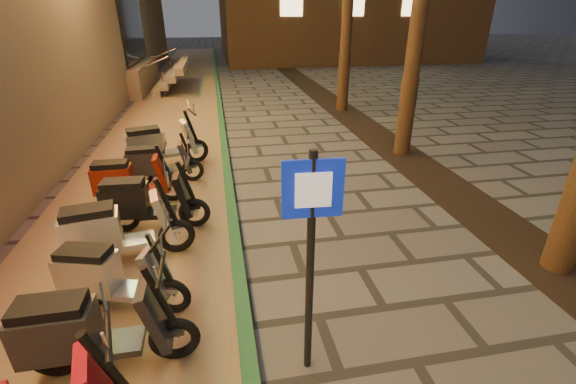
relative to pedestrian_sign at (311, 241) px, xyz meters
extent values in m
cube|color=#8C7251|center=(-2.30, 8.99, -1.52)|extent=(3.40, 60.00, 0.01)
cube|color=#225B31|center=(-0.60, 8.99, -1.48)|extent=(0.18, 60.00, 0.10)
cube|color=black|center=(3.90, 3.99, -1.52)|extent=(1.20, 40.00, 0.02)
cube|color=black|center=(-4.15, 16.99, 1.27)|extent=(0.08, 5.00, 3.00)
cube|color=gray|center=(-6.20, 16.99, -0.93)|extent=(5.00, 6.00, 1.20)
cube|color=gray|center=(-3.20, 16.99, -1.38)|extent=(0.35, 5.00, 0.30)
cube|color=gray|center=(-2.85, 16.99, -1.08)|extent=(0.35, 5.00, 0.30)
cube|color=gray|center=(-2.50, 16.99, -0.78)|extent=(0.35, 5.00, 0.30)
cube|color=gray|center=(-2.15, 16.99, -0.48)|extent=(0.35, 5.00, 0.30)
cylinder|color=silver|center=(-3.60, 14.99, -0.28)|extent=(2.09, 0.06, 0.81)
cylinder|color=silver|center=(-3.60, 18.99, -0.28)|extent=(2.09, 0.06, 0.81)
cube|color=#FFDF8C|center=(4.30, 22.96, 2.47)|extent=(1.40, 0.06, 1.80)
cube|color=#FFDF8C|center=(8.30, 22.96, 2.47)|extent=(1.40, 0.06, 1.80)
cube|color=#FFDF8C|center=(12.30, 22.96, 2.47)|extent=(1.40, 0.06, 1.80)
cylinder|color=#472D19|center=(3.90, 5.99, 1.32)|extent=(0.40, 0.40, 5.70)
cylinder|color=#472D19|center=(3.90, 10.99, 1.45)|extent=(0.40, 0.40, 5.95)
cylinder|color=black|center=(0.00, 0.01, -0.35)|extent=(0.08, 0.08, 2.36)
cube|color=#0D23B4|center=(0.00, -0.01, 0.50)|extent=(0.52, 0.06, 0.52)
cube|color=white|center=(0.00, -0.03, 0.50)|extent=(0.30, 0.04, 0.30)
cylinder|color=black|center=(-1.68, -0.49, -0.64)|extent=(0.31, 0.15, 0.82)
cylinder|color=black|center=(-1.63, -0.47, -0.29)|extent=(0.20, 0.63, 0.05)
torus|color=black|center=(-2.48, 0.35, -1.26)|extent=(0.53, 0.10, 0.53)
cylinder|color=silver|center=(-2.48, 0.35, -1.26)|extent=(0.14, 0.10, 0.14)
torus|color=black|center=(-1.34, 0.36, -1.26)|extent=(0.53, 0.10, 0.53)
cylinder|color=silver|center=(-1.34, 0.36, -1.26)|extent=(0.14, 0.10, 0.14)
cube|color=#27292C|center=(-1.92, 0.35, -1.22)|extent=(0.56, 0.35, 0.08)
cube|color=#27292C|center=(-2.40, 0.35, -0.97)|extent=(0.72, 0.39, 0.51)
cube|color=black|center=(-2.40, 0.35, -0.67)|extent=(0.63, 0.33, 0.12)
cube|color=#27292C|center=(-1.48, 0.35, -0.92)|extent=(0.27, 0.41, 0.72)
cylinder|color=black|center=(-1.41, 0.36, -0.71)|extent=(0.28, 0.07, 0.76)
cylinder|color=black|center=(-1.36, 0.36, -0.39)|extent=(0.05, 0.59, 0.04)
cube|color=#27292C|center=(-1.34, 0.36, -1.14)|extent=(0.22, 0.14, 0.06)
torus|color=black|center=(-2.45, 1.37, -1.28)|extent=(0.50, 0.23, 0.49)
cylinder|color=silver|center=(-2.45, 1.37, -1.28)|extent=(0.15, 0.13, 0.13)
torus|color=black|center=(-1.43, 1.07, -1.28)|extent=(0.50, 0.23, 0.49)
cylinder|color=silver|center=(-1.43, 1.07, -1.28)|extent=(0.15, 0.13, 0.13)
cube|color=#ADACB4|center=(-1.95, 1.22, -1.24)|extent=(0.59, 0.45, 0.08)
cube|color=#ADACB4|center=(-2.38, 1.35, -1.01)|extent=(0.74, 0.53, 0.47)
cube|color=black|center=(-2.38, 1.35, -0.73)|extent=(0.65, 0.45, 0.11)
cube|color=#ADACB4|center=(-1.56, 1.11, -0.96)|extent=(0.35, 0.43, 0.67)
cylinder|color=black|center=(-1.50, 1.09, -0.77)|extent=(0.27, 0.14, 0.70)
cylinder|color=black|center=(-1.45, 1.08, -0.47)|extent=(0.19, 0.54, 0.04)
cube|color=#ADACB4|center=(-1.43, 1.07, -1.17)|extent=(0.24, 0.19, 0.06)
torus|color=black|center=(-2.63, 2.20, -1.25)|extent=(0.56, 0.21, 0.55)
cylinder|color=silver|center=(-2.63, 2.20, -1.25)|extent=(0.17, 0.13, 0.15)
torus|color=black|center=(-1.46, 2.42, -1.25)|extent=(0.56, 0.21, 0.55)
cylinder|color=silver|center=(-1.46, 2.42, -1.25)|extent=(0.17, 0.13, 0.15)
cube|color=silver|center=(-2.06, 2.31, -1.21)|extent=(0.64, 0.46, 0.09)
cube|color=silver|center=(-2.55, 2.22, -0.94)|extent=(0.81, 0.53, 0.53)
cube|color=black|center=(-2.55, 2.22, -0.63)|extent=(0.71, 0.46, 0.13)
cube|color=silver|center=(-1.61, 2.39, -0.89)|extent=(0.36, 0.47, 0.75)
cylinder|color=black|center=(-1.54, 2.40, -0.68)|extent=(0.30, 0.13, 0.79)
cylinder|color=black|center=(-1.48, 2.41, -0.34)|extent=(0.16, 0.61, 0.05)
cube|color=silver|center=(-1.46, 2.42, -1.12)|extent=(0.26, 0.19, 0.06)
torus|color=black|center=(-2.37, 3.21, -1.26)|extent=(0.54, 0.13, 0.53)
cylinder|color=silver|center=(-2.37, 3.21, -1.26)|extent=(0.15, 0.11, 0.14)
torus|color=black|center=(-1.23, 3.15, -1.26)|extent=(0.54, 0.13, 0.53)
cylinder|color=silver|center=(-1.23, 3.15, -1.26)|extent=(0.15, 0.11, 0.14)
cube|color=black|center=(-1.81, 3.18, -1.22)|extent=(0.58, 0.37, 0.08)
cube|color=black|center=(-2.29, 3.20, -0.96)|extent=(0.74, 0.42, 0.51)
cube|color=black|center=(-2.29, 3.20, -0.67)|extent=(0.65, 0.36, 0.12)
cube|color=black|center=(-1.37, 3.16, -0.91)|extent=(0.29, 0.42, 0.72)
cylinder|color=black|center=(-1.30, 3.16, -0.71)|extent=(0.28, 0.08, 0.76)
cylinder|color=black|center=(-1.25, 3.16, -0.38)|extent=(0.07, 0.60, 0.05)
cube|color=black|center=(-1.23, 3.15, -1.14)|extent=(0.23, 0.15, 0.06)
torus|color=black|center=(-2.79, 4.24, -1.27)|extent=(0.51, 0.10, 0.51)
cylinder|color=silver|center=(-2.79, 4.24, -1.27)|extent=(0.14, 0.10, 0.14)
torus|color=black|center=(-1.70, 4.25, -1.27)|extent=(0.51, 0.10, 0.51)
cylinder|color=silver|center=(-1.70, 4.25, -1.27)|extent=(0.14, 0.10, 0.14)
cube|color=maroon|center=(-2.25, 4.24, -1.23)|extent=(0.54, 0.34, 0.08)
cube|color=maroon|center=(-2.71, 4.24, -0.99)|extent=(0.69, 0.38, 0.49)
cube|color=black|center=(-2.71, 4.24, -0.71)|extent=(0.61, 0.32, 0.12)
cube|color=maroon|center=(-1.83, 4.25, -0.94)|extent=(0.26, 0.39, 0.69)
cylinder|color=black|center=(-1.77, 4.25, -0.75)|extent=(0.27, 0.07, 0.72)
cylinder|color=black|center=(-1.72, 4.25, -0.43)|extent=(0.05, 0.57, 0.04)
cube|color=maroon|center=(-1.70, 4.25, -1.16)|extent=(0.22, 0.14, 0.06)
torus|color=black|center=(-2.38, 5.10, -1.28)|extent=(0.49, 0.13, 0.49)
cylinder|color=silver|center=(-2.38, 5.10, -1.28)|extent=(0.14, 0.10, 0.13)
torus|color=black|center=(-1.34, 5.18, -1.28)|extent=(0.49, 0.13, 0.49)
cylinder|color=silver|center=(-1.34, 5.18, -1.28)|extent=(0.14, 0.10, 0.13)
cube|color=#242829|center=(-1.87, 5.14, -1.25)|extent=(0.54, 0.36, 0.07)
cube|color=#242829|center=(-2.31, 5.10, -1.01)|extent=(0.68, 0.40, 0.47)
cube|color=black|center=(-2.31, 5.10, -0.74)|extent=(0.60, 0.34, 0.11)
cube|color=#242829|center=(-1.47, 5.17, -0.97)|extent=(0.28, 0.39, 0.66)
cylinder|color=black|center=(-1.40, 5.17, -0.78)|extent=(0.26, 0.08, 0.69)
cylinder|color=black|center=(-1.36, 5.18, -0.48)|extent=(0.08, 0.54, 0.04)
cube|color=#242829|center=(-1.34, 5.18, -1.17)|extent=(0.22, 0.15, 0.06)
torus|color=black|center=(-2.47, 5.99, -1.24)|extent=(0.59, 0.27, 0.58)
cylinder|color=silver|center=(-2.47, 5.99, -1.24)|extent=(0.18, 0.15, 0.16)
torus|color=black|center=(-1.27, 6.34, -1.24)|extent=(0.59, 0.27, 0.58)
cylinder|color=silver|center=(-1.27, 6.34, -1.24)|extent=(0.18, 0.15, 0.16)
cube|color=#9D9DA4|center=(-1.88, 6.16, -1.19)|extent=(0.69, 0.54, 0.09)
cube|color=#9D9DA4|center=(-2.38, 6.01, -0.92)|extent=(0.87, 0.63, 0.56)
cube|color=black|center=(-2.38, 6.01, -0.60)|extent=(0.76, 0.54, 0.13)
cube|color=#9D9DA4|center=(-1.42, 6.30, -0.86)|extent=(0.41, 0.51, 0.78)
cylinder|color=black|center=(-1.35, 6.32, -0.64)|extent=(0.31, 0.16, 0.82)
cylinder|color=black|center=(-1.30, 6.34, -0.28)|extent=(0.23, 0.63, 0.05)
cube|color=#9D9DA4|center=(-1.27, 6.34, -1.11)|extent=(0.28, 0.22, 0.07)
camera|label=1|loc=(-0.72, -2.78, 1.81)|focal=24.00mm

